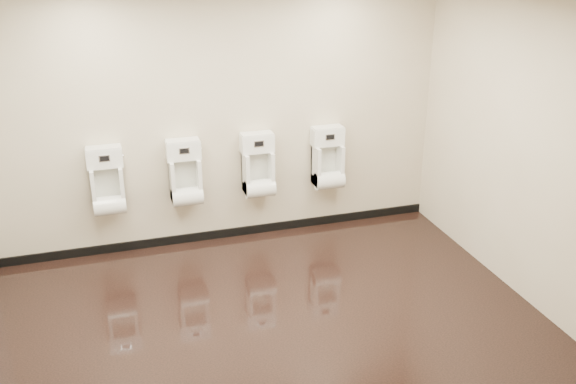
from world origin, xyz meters
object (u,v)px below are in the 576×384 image
urinal_0 (107,186)px  urinal_1 (185,177)px  urinal_3 (328,162)px  urinal_2 (258,170)px

urinal_0 → urinal_1: bearing=0.0°
urinal_0 → urinal_3: bearing=0.0°
urinal_0 → urinal_2: 1.63m
urinal_2 → urinal_3: size_ratio=1.00×
urinal_0 → urinal_3: (2.45, 0.00, 0.00)m
urinal_0 → urinal_2: size_ratio=1.00×
urinal_0 → urinal_2: bearing=0.0°
urinal_2 → urinal_3: same height
urinal_0 → urinal_2: same height
urinal_0 → urinal_3: size_ratio=1.00×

